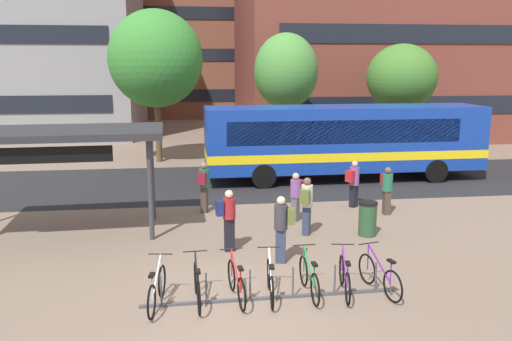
# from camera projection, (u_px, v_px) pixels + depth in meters

# --- Properties ---
(ground) EXTENTS (200.00, 200.00, 0.00)m
(ground) POSITION_uv_depth(u_px,v_px,m) (235.00, 301.00, 11.08)
(ground) COLOR #7A6656
(bus_lane_asphalt) EXTENTS (80.00, 7.20, 0.01)m
(bus_lane_asphalt) POSITION_uv_depth(u_px,v_px,m) (212.00, 183.00, 22.07)
(bus_lane_asphalt) COLOR #232326
(bus_lane_asphalt) RESTS_ON ground
(city_bus) EXTENTS (12.06, 2.75, 3.20)m
(city_bus) POSITION_uv_depth(u_px,v_px,m) (346.00, 139.00, 22.43)
(city_bus) COLOR #14389E
(city_bus) RESTS_ON ground
(bike_rack) EXTENTS (5.62, 0.22, 0.70)m
(bike_rack) POSITION_uv_depth(u_px,v_px,m) (272.00, 295.00, 11.15)
(bike_rack) COLOR #47474C
(bike_rack) RESTS_ON ground
(parked_bicycle_silver_0) EXTENTS (0.52, 1.71, 0.99)m
(parked_bicycle_silver_0) POSITION_uv_depth(u_px,v_px,m) (157.00, 290.00, 10.74)
(parked_bicycle_silver_0) COLOR black
(parked_bicycle_silver_0) RESTS_ON ground
(parked_bicycle_black_1) EXTENTS (0.52, 1.72, 0.99)m
(parked_bicycle_black_1) POSITION_uv_depth(u_px,v_px,m) (197.00, 286.00, 10.91)
(parked_bicycle_black_1) COLOR black
(parked_bicycle_black_1) RESTS_ON ground
(parked_bicycle_red_2) EXTENTS (0.52, 1.72, 0.99)m
(parked_bicycle_red_2) POSITION_uv_depth(u_px,v_px,m) (236.00, 283.00, 11.06)
(parked_bicycle_red_2) COLOR black
(parked_bicycle_red_2) RESTS_ON ground
(parked_bicycle_white_3) EXTENTS (0.52, 1.72, 0.99)m
(parked_bicycle_white_3) POSITION_uv_depth(u_px,v_px,m) (270.00, 281.00, 11.15)
(parked_bicycle_white_3) COLOR black
(parked_bicycle_white_3) RESTS_ON ground
(parked_bicycle_green_4) EXTENTS (0.52, 1.72, 0.99)m
(parked_bicycle_green_4) POSITION_uv_depth(u_px,v_px,m) (309.00, 279.00, 11.29)
(parked_bicycle_green_4) COLOR black
(parked_bicycle_green_4) RESTS_ON ground
(parked_bicycle_purple_5) EXTENTS (0.52, 1.71, 0.99)m
(parked_bicycle_purple_5) POSITION_uv_depth(u_px,v_px,m) (345.00, 278.00, 11.33)
(parked_bicycle_purple_5) COLOR black
(parked_bicycle_purple_5) RESTS_ON ground
(parked_bicycle_purple_6) EXTENTS (0.57, 1.69, 0.99)m
(parked_bicycle_purple_6) POSITION_uv_depth(u_px,v_px,m) (379.00, 276.00, 11.43)
(parked_bicycle_purple_6) COLOR black
(parked_bicycle_purple_6) RESTS_ON ground
(transit_shelter) EXTENTS (6.27, 3.12, 3.13)m
(transit_shelter) POSITION_uv_depth(u_px,v_px,m) (55.00, 137.00, 14.91)
(transit_shelter) COLOR #38383D
(transit_shelter) RESTS_ON ground
(commuter_olive_pack_0) EXTENTS (0.51, 0.60, 1.74)m
(commuter_olive_pack_0) POSITION_uv_depth(u_px,v_px,m) (307.00, 202.00, 15.14)
(commuter_olive_pack_0) COLOR #2D3851
(commuter_olive_pack_0) RESTS_ON ground
(commuter_red_pack_1) EXTENTS (0.34, 0.52, 1.63)m
(commuter_red_pack_1) POSITION_uv_depth(u_px,v_px,m) (387.00, 187.00, 17.31)
(commuter_red_pack_1) COLOR #47382D
(commuter_red_pack_1) RESTS_ON ground
(commuter_maroon_pack_2) EXTENTS (0.46, 0.59, 1.74)m
(commuter_maroon_pack_2) POSITION_uv_depth(u_px,v_px,m) (204.00, 184.00, 17.46)
(commuter_maroon_pack_2) COLOR #47382D
(commuter_maroon_pack_2) RESTS_ON ground
(commuter_olive_pack_3) EXTENTS (0.57, 0.41, 1.75)m
(commuter_olive_pack_3) POSITION_uv_depth(u_px,v_px,m) (282.00, 225.00, 13.02)
(commuter_olive_pack_3) COLOR #2D3851
(commuter_olive_pack_3) RESTS_ON ground
(commuter_red_pack_4) EXTENTS (0.56, 0.60, 1.59)m
(commuter_red_pack_4) POSITION_uv_depth(u_px,v_px,m) (296.00, 193.00, 16.57)
(commuter_red_pack_4) COLOR #565660
(commuter_red_pack_4) RESTS_ON ground
(commuter_red_pack_5) EXTENTS (0.60, 0.55, 1.66)m
(commuter_red_pack_5) POSITION_uv_depth(u_px,v_px,m) (354.00, 181.00, 18.15)
(commuter_red_pack_5) COLOR black
(commuter_red_pack_5) RESTS_ON ground
(commuter_navy_pack_6) EXTENTS (0.56, 0.38, 1.70)m
(commuter_navy_pack_6) POSITION_uv_depth(u_px,v_px,m) (228.00, 216.00, 13.85)
(commuter_navy_pack_6) COLOR black
(commuter_navy_pack_6) RESTS_ON ground
(trash_bin) EXTENTS (0.55, 0.55, 1.03)m
(trash_bin) POSITION_uv_depth(u_px,v_px,m) (368.00, 218.00, 15.21)
(trash_bin) COLOR #284C2D
(trash_bin) RESTS_ON ground
(street_tree_0) EXTENTS (4.70, 4.70, 7.66)m
(street_tree_0) POSITION_uv_depth(u_px,v_px,m) (156.00, 59.00, 25.86)
(street_tree_0) COLOR brown
(street_tree_0) RESTS_ON ground
(street_tree_1) EXTENTS (3.74, 3.74, 6.05)m
(street_tree_1) POSITION_uv_depth(u_px,v_px,m) (402.00, 78.00, 27.78)
(street_tree_1) COLOR brown
(street_tree_1) RESTS_ON ground
(street_tree_2) EXTENTS (3.35, 3.35, 6.58)m
(street_tree_2) POSITION_uv_depth(u_px,v_px,m) (286.00, 72.00, 27.06)
(street_tree_2) COLOR brown
(street_tree_2) RESTS_ON ground
(building_left_wing) EXTENTS (18.65, 12.84, 16.80)m
(building_left_wing) POSITION_uv_depth(u_px,v_px,m) (2.00, 14.00, 36.48)
(building_left_wing) COLOR gray
(building_left_wing) RESTS_ON ground
(building_centre_block) EXTENTS (19.97, 10.83, 14.42)m
(building_centre_block) POSITION_uv_depth(u_px,v_px,m) (170.00, 41.00, 50.84)
(building_centre_block) COLOR brown
(building_centre_block) RESTS_ON ground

